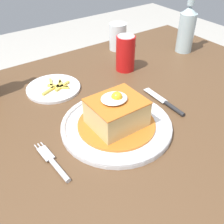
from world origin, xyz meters
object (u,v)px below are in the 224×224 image
Objects in this scene: beer_bottle_clear at (187,27)px; fork at (55,164)px; drinking_glass at (118,38)px; knife at (169,105)px; soda_can at (125,53)px; side_plate_fries at (54,88)px; main_plate at (116,125)px.

fork is at bearing -159.16° from beer_bottle_clear.
knife is at bearing -106.38° from drinking_glass.
beer_bottle_clear is at bearing 20.84° from fork.
soda_can reaches higher than knife.
fork is at bearing -138.52° from drinking_glass.
drinking_glass is at bearing 62.08° from soda_can.
drinking_glass reaches higher than side_plate_fries.
drinking_glass is at bearing 73.62° from knife.
beer_bottle_clear is (0.70, 0.27, 0.09)m from fork.
soda_can is at bearing 178.02° from beer_bottle_clear.
fork is 1.35× the size of drinking_glass.
knife is 1.33× the size of soda_can.
beer_bottle_clear is 0.27m from drinking_glass.
soda_can is (0.41, 0.28, 0.06)m from fork.
fork and knife have the same top height.
drinking_glass is (0.08, 0.16, -0.02)m from soda_can.
knife is (0.37, 0.02, 0.00)m from fork.
main_plate is 2.33× the size of soda_can.
soda_can is at bearing 81.66° from knife.
side_plate_fries is (-0.05, 0.27, -0.00)m from main_plate.
knife is at bearing -98.34° from soda_can.
fork is 0.86× the size of knife.
beer_bottle_clear is 2.53× the size of drinking_glass.
side_plate_fries is (-0.56, 0.03, -0.09)m from beer_bottle_clear.
beer_bottle_clear is at bearing -39.58° from drinking_glass.
side_plate_fries is at bearing 64.89° from fork.
soda_can is 0.28m from side_plate_fries.
knife is 0.62× the size of beer_bottle_clear.
side_plate_fries reaches higher than knife.
drinking_glass is at bearing 21.32° from side_plate_fries.
main_plate is 0.27m from side_plate_fries.
beer_bottle_clear reaches higher than soda_can.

